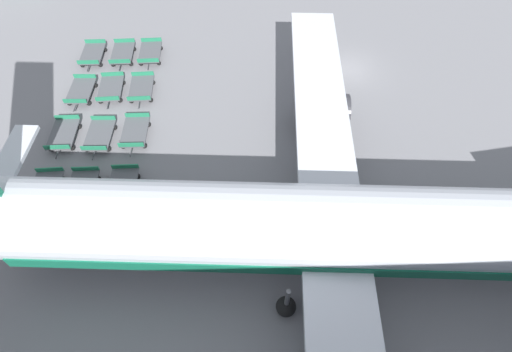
% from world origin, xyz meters
% --- Properties ---
extents(ground_plane, '(500.00, 500.00, 0.00)m').
position_xyz_m(ground_plane, '(0.00, 0.00, 0.00)').
color(ground_plane, gray).
extents(airplane, '(40.32, 43.08, 14.49)m').
position_xyz_m(airplane, '(16.40, -4.30, 3.47)').
color(airplane, silver).
rests_on(airplane, ground_plane).
extents(baggage_dolly_row_near_col_a, '(3.65, 1.95, 0.92)m').
position_xyz_m(baggage_dolly_row_near_col_a, '(-3.56, -20.61, 0.48)').
color(baggage_dolly_row_near_col_a, '#515459').
rests_on(baggage_dolly_row_near_col_a, ground_plane).
extents(baggage_dolly_row_near_col_b, '(3.67, 2.02, 0.92)m').
position_xyz_m(baggage_dolly_row_near_col_b, '(0.98, -20.86, 0.48)').
color(baggage_dolly_row_near_col_b, '#515459').
rests_on(baggage_dolly_row_near_col_b, ground_plane).
extents(baggage_dolly_row_near_col_c, '(3.65, 1.95, 0.92)m').
position_xyz_m(baggage_dolly_row_near_col_c, '(5.42, -21.38, 0.48)').
color(baggage_dolly_row_near_col_c, '#515459').
rests_on(baggage_dolly_row_near_col_c, ground_plane).
extents(baggage_dolly_row_near_col_d, '(3.63, 1.89, 0.92)m').
position_xyz_m(baggage_dolly_row_near_col_d, '(10.12, -21.62, 0.48)').
color(baggage_dolly_row_near_col_d, '#515459').
rests_on(baggage_dolly_row_near_col_d, ground_plane).
extents(baggage_dolly_row_mid_a_col_a, '(3.63, 1.91, 0.92)m').
position_xyz_m(baggage_dolly_row_mid_a_col_a, '(-3.39, -18.15, 0.48)').
color(baggage_dolly_row_mid_a_col_a, '#515459').
rests_on(baggage_dolly_row_mid_a_col_a, ground_plane).
extents(baggage_dolly_row_mid_a_col_b, '(3.62, 1.86, 0.92)m').
position_xyz_m(baggage_dolly_row_mid_a_col_b, '(0.96, -18.64, 0.48)').
color(baggage_dolly_row_mid_a_col_b, '#515459').
rests_on(baggage_dolly_row_mid_a_col_b, ground_plane).
extents(baggage_dolly_row_mid_a_col_c, '(3.67, 2.01, 0.92)m').
position_xyz_m(baggage_dolly_row_mid_a_col_c, '(5.77, -18.88, 0.48)').
color(baggage_dolly_row_mid_a_col_c, '#515459').
rests_on(baggage_dolly_row_mid_a_col_c, ground_plane).
extents(baggage_dolly_row_mid_a_col_d, '(3.65, 1.96, 0.92)m').
position_xyz_m(baggage_dolly_row_mid_a_col_d, '(10.29, -19.41, 0.48)').
color(baggage_dolly_row_mid_a_col_d, '#515459').
rests_on(baggage_dolly_row_mid_a_col_d, ground_plane).
extents(baggage_dolly_row_mid_b_col_a, '(3.63, 1.90, 0.92)m').
position_xyz_m(baggage_dolly_row_mid_b_col_a, '(-3.26, -15.88, 0.48)').
color(baggage_dolly_row_mid_b_col_a, '#515459').
rests_on(baggage_dolly_row_mid_b_col_a, ground_plane).
extents(baggage_dolly_row_mid_b_col_b, '(3.63, 1.89, 0.92)m').
position_xyz_m(baggage_dolly_row_mid_b_col_b, '(1.17, -16.32, 0.48)').
color(baggage_dolly_row_mid_b_col_b, '#515459').
rests_on(baggage_dolly_row_mid_b_col_b, ground_plane).
extents(baggage_dolly_row_mid_b_col_c, '(3.66, 1.97, 0.92)m').
position_xyz_m(baggage_dolly_row_mid_b_col_c, '(5.74, -16.47, 0.48)').
color(baggage_dolly_row_mid_b_col_c, '#515459').
rests_on(baggage_dolly_row_mid_b_col_c, ground_plane).
extents(baggage_dolly_row_mid_b_col_d, '(3.65, 1.94, 0.92)m').
position_xyz_m(baggage_dolly_row_mid_b_col_d, '(10.37, -16.90, 0.48)').
color(baggage_dolly_row_mid_b_col_d, '#515459').
rests_on(baggage_dolly_row_mid_b_col_d, ground_plane).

